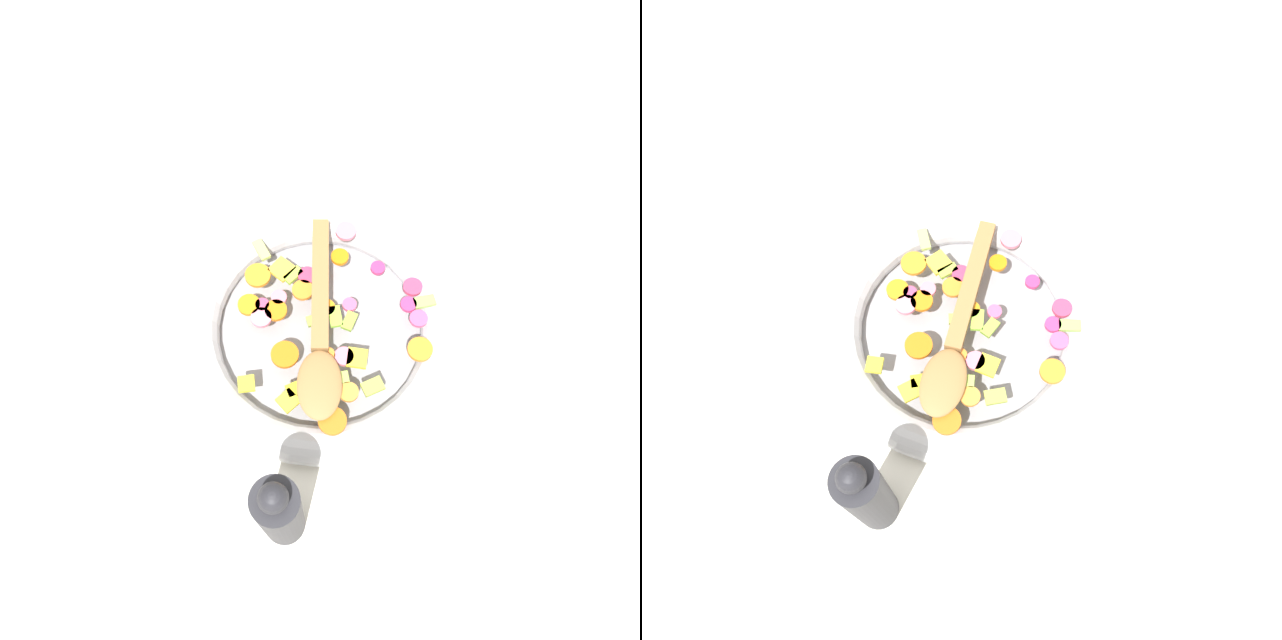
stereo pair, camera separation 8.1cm
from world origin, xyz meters
TOP-DOWN VIEW (x-y plane):
  - ground_plane at (0.00, 0.00)m, footprint 4.00×4.00m
  - skillet at (0.00, 0.00)m, footprint 0.37×0.37m
  - chopped_vegetables at (0.00, -0.00)m, footprint 0.27×0.30m
  - wooden_spoon at (-0.01, -0.03)m, footprint 0.09×0.28m
  - pepper_mill at (-0.09, -0.24)m, footprint 0.05×0.05m

SIDE VIEW (x-z plane):
  - ground_plane at x=0.00m, z-range 0.00..0.00m
  - skillet at x=0.00m, z-range 0.00..0.05m
  - chopped_vegetables at x=0.00m, z-range 0.05..0.06m
  - wooden_spoon at x=-0.01m, z-range 0.06..0.07m
  - pepper_mill at x=-0.09m, z-range -0.01..0.22m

